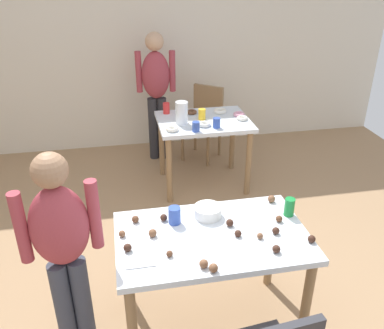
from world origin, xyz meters
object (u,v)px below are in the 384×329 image
Objects in this scene: mixing_bowl at (208,211)px; pitcher_far at (182,113)px; chair_far_table at (204,118)px; dining_table_far at (203,131)px; dining_table_near at (212,249)px; person_adult_far at (156,86)px; soda_can at (289,207)px; person_girl_near at (63,246)px.

pitcher_far reaches higher than mixing_bowl.
dining_table_far is at bearing -103.38° from chair_far_table.
chair_far_table reaches higher than dining_table_near.
dining_table_near is at bearing -89.27° from person_adult_far.
dining_table_far is 7.69× the size of soda_can.
mixing_bowl is (-0.51, -2.41, 0.29)m from chair_far_table.
dining_table_near is 0.25m from mixing_bowl.
soda_can is 0.54× the size of pitcher_far.
chair_far_table is 0.57× the size of person_adult_far.
soda_can reaches higher than dining_table_far.
dining_table_near is 6.48× the size of mixing_bowl.
dining_table_near is at bearing -168.18° from soda_can.
person_adult_far is 2.46m from mixing_bowl.
chair_far_table is 0.94m from pitcher_far.
chair_far_table is 2.51m from soda_can.
chair_far_table is at bearing 76.62° from dining_table_far.
mixing_bowl is at bearing -101.50° from dining_table_far.
mixing_bowl is at bearing 85.14° from dining_table_near.
chair_far_table is at bearing 78.49° from dining_table_near.
mixing_bowl is at bearing -88.82° from person_adult_far.
pitcher_far is (0.11, 1.65, 0.08)m from mixing_bowl.
person_adult_far is 0.82m from pitcher_far.
pitcher_far reaches higher than dining_table_near.
chair_far_table is at bearing 90.18° from soda_can.
chair_far_table reaches higher than mixing_bowl.
mixing_bowl is 0.80× the size of pitcher_far.
person_adult_far is 8.41× the size of mixing_bowl.
person_adult_far reaches higher than pitcher_far.
dining_table_far is 0.73m from chair_far_table.
person_girl_near reaches higher than pitcher_far.
mixing_bowl is at bearing 170.49° from soda_can.
soda_can is (0.54, 0.11, 0.17)m from dining_table_near.
person_girl_near reaches higher than dining_table_far.
dining_table_far is at bearing 78.50° from mixing_bowl.
person_adult_far reaches higher than soda_can.
soda_can is at bearing -89.82° from chair_far_table.
chair_far_table is at bearing 77.95° from mixing_bowl.
soda_can is (1.40, 0.15, -0.02)m from person_girl_near.
dining_table_far is 0.34m from pitcher_far.
dining_table_near is 0.84× the size of person_girl_near.
dining_table_near is 2.67m from chair_far_table.
dining_table_far is at bearing 13.98° from pitcher_far.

